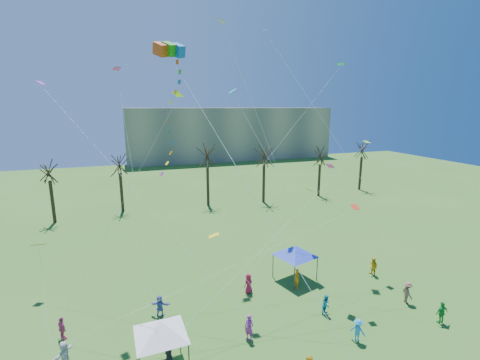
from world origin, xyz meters
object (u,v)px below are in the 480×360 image
object	(u,v)px
canopy_tent_white	(160,328)
canopy_tent_blue	(295,251)
big_box_kite	(176,120)
distant_building	(230,133)

from	to	relation	value
canopy_tent_white	canopy_tent_blue	size ratio (longest dim) A/B	1.01
big_box_kite	canopy_tent_white	size ratio (longest dim) A/B	4.97
canopy_tent_white	canopy_tent_blue	xyz separation A→B (m)	(12.66, 6.87, 0.08)
distant_building	big_box_kite	distance (m)	81.36
distant_building	big_box_kite	size ratio (longest dim) A/B	2.88
big_box_kite	canopy_tent_blue	world-z (taller)	big_box_kite
big_box_kite	canopy_tent_blue	xyz separation A→B (m)	(10.99, 4.98, -11.96)
big_box_kite	distant_building	bearing A→B (deg)	70.39
distant_building	big_box_kite	bearing A→B (deg)	-109.61
canopy_tent_white	canopy_tent_blue	world-z (taller)	canopy_tent_blue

